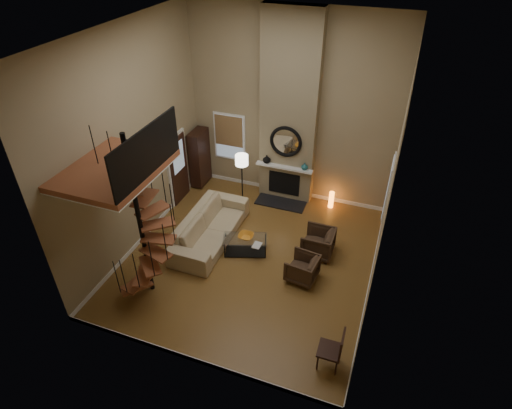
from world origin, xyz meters
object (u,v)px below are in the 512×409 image
(armchair_far, at_px, (305,269))
(floor_lamp, at_px, (242,164))
(armchair_near, at_px, (321,243))
(coffee_table, at_px, (245,244))
(hutch, at_px, (200,157))
(accent_lamp, at_px, (331,200))
(sofa, at_px, (210,227))
(side_chair, at_px, (335,349))

(armchair_far, height_order, floor_lamp, floor_lamp)
(armchair_near, distance_m, coffee_table, 1.93)
(hutch, height_order, floor_lamp, hutch)
(armchair_near, height_order, floor_lamp, floor_lamp)
(accent_lamp, bearing_deg, armchair_near, -85.34)
(sofa, distance_m, accent_lamp, 3.76)
(coffee_table, distance_m, floor_lamp, 2.41)
(floor_lamp, height_order, side_chair, floor_lamp)
(armchair_near, xyz_separation_m, floor_lamp, (-2.68, 1.35, 1.06))
(sofa, xyz_separation_m, armchair_far, (2.78, -0.65, -0.04))
(sofa, height_order, armchair_far, sofa)
(hutch, relative_size, armchair_far, 2.51)
(armchair_far, bearing_deg, armchair_near, 179.24)
(hutch, xyz_separation_m, armchair_near, (4.39, -2.04, -0.60))
(coffee_table, height_order, accent_lamp, accent_lamp)
(armchair_far, height_order, side_chair, side_chair)
(accent_lamp, bearing_deg, sofa, -136.92)
(hutch, distance_m, coffee_table, 3.74)
(side_chair, bearing_deg, sofa, 144.95)
(accent_lamp, bearing_deg, side_chair, -77.69)
(sofa, bearing_deg, armchair_far, -103.15)
(side_chair, bearing_deg, accent_lamp, 102.31)
(hutch, relative_size, floor_lamp, 1.05)
(armchair_near, height_order, coffee_table, armchair_near)
(armchair_far, xyz_separation_m, accent_lamp, (-0.03, 3.22, -0.10))
(coffee_table, bearing_deg, armchair_far, -14.81)
(sofa, height_order, floor_lamp, floor_lamp)
(armchair_far, bearing_deg, sofa, -96.23)
(hutch, height_order, armchair_near, hutch)
(sofa, relative_size, armchair_near, 3.62)
(armchair_near, xyz_separation_m, coffee_table, (-1.83, -0.61, -0.07))
(coffee_table, bearing_deg, accent_lamp, 59.20)
(armchair_near, bearing_deg, accent_lamp, -175.25)
(coffee_table, distance_m, accent_lamp, 3.23)
(floor_lamp, bearing_deg, sofa, -97.82)
(hutch, height_order, accent_lamp, hutch)
(hutch, bearing_deg, side_chair, -43.97)
(armchair_near, bearing_deg, floor_lamp, -116.55)
(armchair_far, distance_m, side_chair, 2.38)
(armchair_far, bearing_deg, coffee_table, -97.81)
(armchair_near, distance_m, side_chair, 3.30)
(sofa, distance_m, armchair_far, 2.86)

